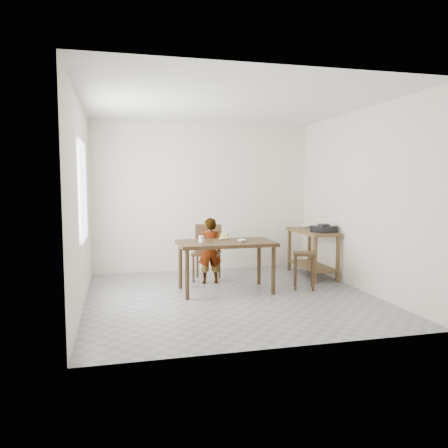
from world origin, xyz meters
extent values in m
cube|color=gray|center=(0.00, 0.00, -0.02)|extent=(4.00, 4.00, 0.04)
cube|color=white|center=(0.00, 0.00, 2.72)|extent=(4.00, 4.00, 0.04)
cube|color=#EDE5D0|center=(0.00, 2.02, 1.35)|extent=(4.00, 0.04, 2.70)
cube|color=#EDE5D0|center=(0.00, -2.02, 1.35)|extent=(4.00, 0.04, 2.70)
cube|color=#EDE5D0|center=(-2.02, 0.00, 1.35)|extent=(0.04, 4.00, 2.70)
cube|color=#EDE5D0|center=(2.02, 0.00, 1.35)|extent=(0.04, 4.00, 2.70)
cube|color=white|center=(-1.97, 0.20, 1.50)|extent=(0.02, 1.10, 1.30)
imported|color=white|center=(-0.12, 0.89, 0.53)|extent=(0.39, 0.27, 1.06)
cylinder|color=silver|center=(-0.36, 0.30, 0.80)|extent=(0.09, 0.09, 0.10)
imported|color=white|center=(0.21, 0.20, 0.77)|extent=(0.14, 0.14, 0.04)
imported|color=white|center=(1.76, 1.35, 0.82)|extent=(0.21, 0.21, 0.05)
cube|color=black|center=(1.76, 0.67, 0.85)|extent=(0.39, 0.39, 0.11)
camera|label=1|loc=(-1.55, -5.88, 1.61)|focal=35.00mm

